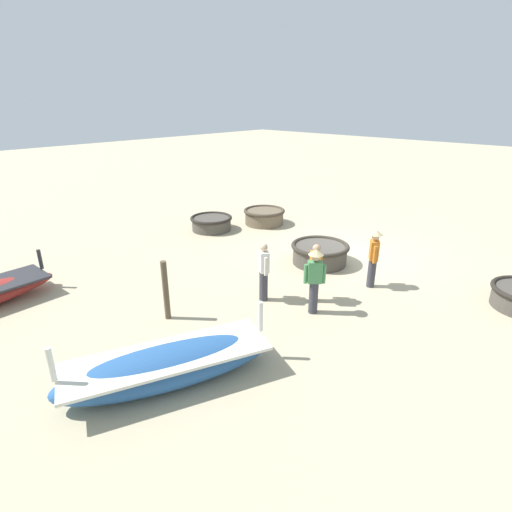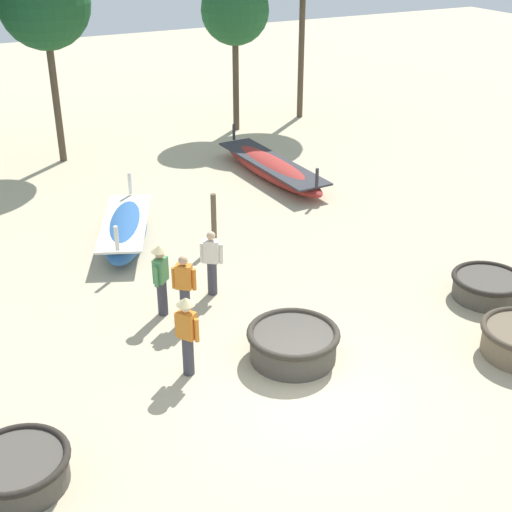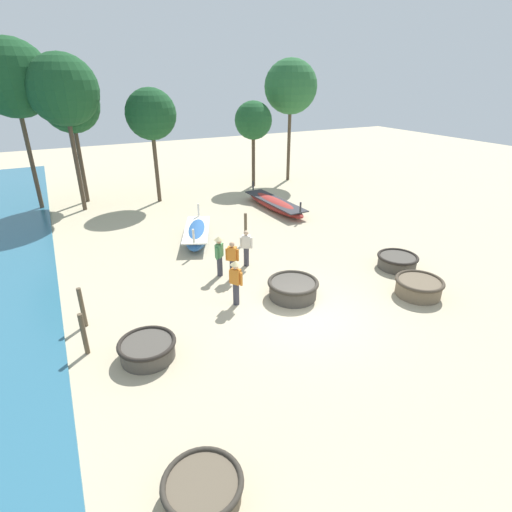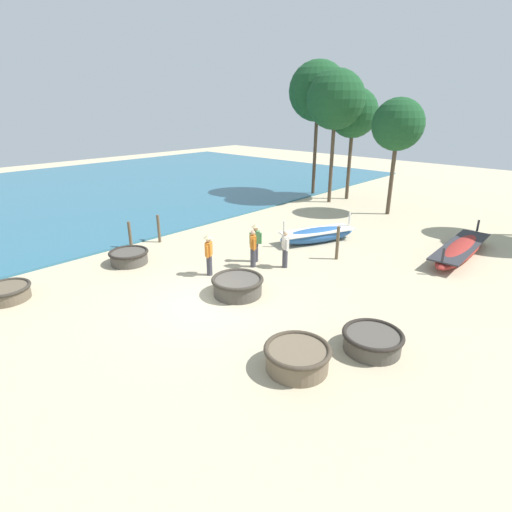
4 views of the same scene
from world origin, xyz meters
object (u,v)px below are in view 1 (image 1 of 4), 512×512
coracle_center (211,223)px  coracle_far_right (264,216)px  long_boat_ochre_hull (169,365)px  fisherman_standing_left (374,255)px  coracle_far_left (320,253)px  fisherman_crouching (315,272)px  fisherman_standing_right (264,271)px  mooring_post_shoreline (166,290)px  fisherman_hauling (315,277)px

coracle_center → coracle_far_right: 2.28m
long_boat_ochre_hull → fisherman_standing_left: bearing=-96.9°
coracle_far_left → fisherman_crouching: size_ratio=1.17×
fisherman_standing_left → coracle_far_right: bearing=-21.3°
fisherman_crouching → fisherman_standing_right: bearing=40.2°
coracle_far_right → mooring_post_shoreline: bearing=115.3°
long_boat_ochre_hull → mooring_post_shoreline: size_ratio=2.80×
long_boat_ochre_hull → fisherman_standing_left: 6.32m
fisherman_hauling → coracle_center: bearing=-21.3°
long_boat_ochre_hull → fisherman_standing_left: size_ratio=2.48×
fisherman_standing_right → fisherman_hauling: bearing=-165.8°
long_boat_ochre_hull → fisherman_standing_right: (0.91, -3.61, 0.47)m
fisherman_standing_left → fisherman_hauling: (0.33, 2.30, 0.00)m
coracle_far_left → mooring_post_shoreline: bearing=82.7°
coracle_center → fisherman_crouching: fisherman_crouching is taller
coracle_far_right → fisherman_standing_left: fisherman_standing_left is taller
coracle_center → fisherman_crouching: size_ratio=1.06×
fisherman_crouching → coracle_far_left: bearing=-58.6°
coracle_center → fisherman_standing_left: (-7.17, 0.36, 0.66)m
fisherman_crouching → fisherman_standing_right: size_ratio=1.00×
fisherman_hauling → mooring_post_shoreline: size_ratio=1.13×
fisherman_standing_left → mooring_post_shoreline: fisherman_standing_left is taller
coracle_center → fisherman_standing_left: fisherman_standing_left is taller
fisherman_standing_right → mooring_post_shoreline: bearing=65.0°
coracle_far_left → fisherman_hauling: size_ratio=1.10×
coracle_center → fisherman_hauling: (-6.84, 2.66, 0.66)m
fisherman_standing_left → mooring_post_shoreline: size_ratio=1.13×
fisherman_hauling → long_boat_ochre_hull: bearing=83.8°
fisherman_crouching → fisherman_standing_right: same height
coracle_far_right → long_boat_ochre_hull: bearing=122.0°
coracle_far_left → coracle_center: (5.13, 0.09, -0.05)m
long_boat_ochre_hull → fisherman_standing_left: fisherman_standing_left is taller
fisherman_standing_left → fisherman_standing_right: bearing=57.8°
fisherman_crouching → fisherman_standing_left: size_ratio=0.94×
coracle_center → fisherman_crouching: bearing=161.7°
mooring_post_shoreline → fisherman_hauling: bearing=-132.5°
fisherman_crouching → fisherman_standing_right: (1.00, 0.85, 0.00)m
fisherman_standing_left → coracle_center: bearing=-2.9°
fisherman_standing_left → mooring_post_shoreline: (2.72, 4.90, -0.22)m
long_boat_ochre_hull → fisherman_crouching: size_ratio=2.64×
fisherman_crouching → fisherman_standing_left: bearing=-110.2°
coracle_far_left → fisherman_standing_left: size_ratio=1.10×
long_boat_ochre_hull → coracle_far_right: bearing=-58.0°
mooring_post_shoreline → coracle_far_left: bearing=-97.3°
fisherman_hauling → fisherman_standing_right: 1.38m
long_boat_ochre_hull → fisherman_standing_right: fisherman_standing_right is taller
coracle_far_right → long_boat_ochre_hull: size_ratio=0.41×
coracle_center → fisherman_hauling: fisherman_hauling is taller
fisherman_standing_right → mooring_post_shoreline: size_ratio=1.06×
coracle_center → fisherman_crouching: (-6.51, 2.16, 0.54)m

